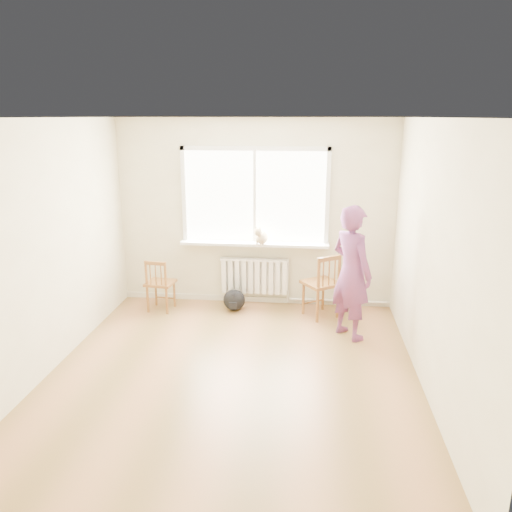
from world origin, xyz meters
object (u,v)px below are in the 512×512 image
(chair_left, at_px, (159,285))
(cat, at_px, (261,236))
(chair_right, at_px, (323,286))
(person, at_px, (351,273))
(backpack, at_px, (234,300))

(chair_left, distance_m, cat, 1.62)
(chair_right, xyz_separation_m, person, (0.32, -0.59, 0.39))
(cat, height_order, backpack, cat)
(person, height_order, backpack, person)
(person, xyz_separation_m, cat, (-1.21, 0.90, 0.22))
(person, distance_m, cat, 1.52)
(chair_right, height_order, cat, cat)
(chair_left, height_order, backpack, chair_left)
(backpack, bearing_deg, chair_right, -5.00)
(person, relative_size, backpack, 5.40)
(person, bearing_deg, backpack, 26.10)
(cat, bearing_deg, chair_right, 0.19)
(cat, bearing_deg, backpack, -132.87)
(chair_right, relative_size, person, 0.54)
(chair_left, bearing_deg, backpack, -166.97)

